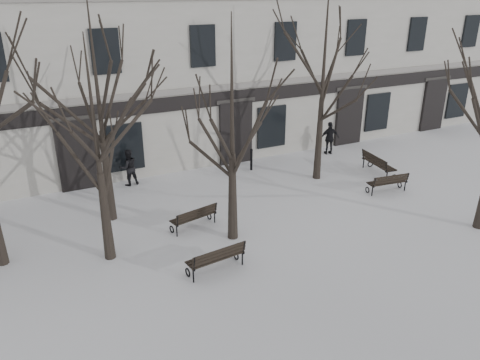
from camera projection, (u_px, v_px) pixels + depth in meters
ground at (245, 262)px, 14.07m from camera, size 100.00×100.00×0.00m
building at (126, 35)px, 22.71m from camera, size 40.40×10.20×11.40m
tree_1 at (94, 127)px, 12.74m from camera, size 4.64×4.64×6.63m
tree_2 at (232, 106)px, 13.79m from camera, size 4.94×4.94×7.06m
tree_5 at (97, 83)px, 14.88m from camera, size 5.43×5.43×7.75m
tree_6 at (325, 55)px, 18.32m from camera, size 5.80×5.80×8.29m
bench_1 at (216, 257)px, 13.44m from camera, size 1.79×0.84×0.87m
bench_2 at (388, 182)px, 18.70m from camera, size 1.69×0.78×0.82m
bench_4 at (194, 217)px, 15.89m from camera, size 1.71×0.93×0.82m
bench_5 at (378, 163)px, 20.49m from camera, size 0.89×1.91×0.93m
bollard_a at (106, 184)px, 18.16m from camera, size 0.14×0.14×1.06m
bollard_b at (251, 159)px, 20.97m from camera, size 0.13×0.13×1.01m
pedestrian_b at (130, 185)px, 19.59m from camera, size 0.83×0.68×1.55m
pedestrian_c at (328, 154)px, 23.22m from camera, size 1.02×0.62×1.62m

